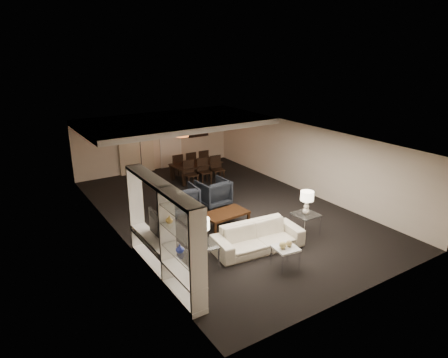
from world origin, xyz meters
name	(u,v)px	position (x,y,z in m)	size (l,w,h in m)	color
floor	(224,210)	(0.00, 0.00, 0.00)	(11.00, 11.00, 0.00)	black
ceiling	(224,136)	(0.00, 0.00, 2.50)	(7.00, 11.00, 0.02)	silver
wall_back	(155,141)	(0.00, 5.50, 1.25)	(7.00, 0.02, 2.50)	beige
wall_front	(365,243)	(0.00, -5.50, 1.25)	(7.00, 0.02, 2.50)	beige
wall_left	(117,196)	(-3.50, 0.00, 1.25)	(0.02, 11.00, 2.50)	beige
wall_right	(305,159)	(3.50, 0.00, 1.25)	(0.02, 11.00, 2.50)	beige
ceiling_soffit	(175,122)	(0.00, 3.50, 2.40)	(7.00, 4.00, 0.20)	silver
curtains	(136,145)	(-0.90, 5.42, 1.20)	(1.50, 0.12, 2.40)	beige
door	(171,144)	(0.70, 5.47, 1.05)	(0.90, 0.05, 2.10)	silver
painting	(198,129)	(2.10, 5.46, 1.55)	(0.95, 0.04, 0.65)	#142D38
media_unit	(163,232)	(-3.31, -2.60, 1.18)	(0.38, 3.40, 2.35)	white
pendant_light	(182,133)	(0.30, 3.50, 1.92)	(0.52, 0.52, 0.24)	#D8591E
sofa	(258,237)	(-0.64, -2.68, 0.35)	(2.42, 0.95, 0.71)	beige
coffee_table	(225,220)	(-0.64, -1.08, 0.24)	(1.33, 0.78, 0.48)	black
armchair_left	(181,199)	(-1.24, 0.62, 0.45)	(0.96, 0.99, 0.90)	black
armchair_right	(213,192)	(-0.04, 0.62, 0.45)	(0.96, 0.99, 0.90)	black
side_table_left	(202,256)	(-2.34, -2.68, 0.31)	(0.67, 0.67, 0.62)	white
side_table_right	(305,224)	(1.06, -2.68, 0.31)	(0.67, 0.67, 0.62)	white
table_lamp_left	(202,232)	(-2.34, -2.68, 0.96)	(0.38, 0.38, 0.69)	beige
table_lamp_right	(307,203)	(1.06, -2.68, 0.96)	(0.38, 0.38, 0.69)	#EFE1CA
marble_table	(285,257)	(-0.64, -3.78, 0.28)	(0.55, 0.55, 0.55)	white
gold_gourd_a	(283,245)	(-0.74, -3.78, 0.64)	(0.18, 0.18, 0.18)	#E2CE78
gold_gourd_b	(289,243)	(-0.54, -3.78, 0.63)	(0.16, 0.16, 0.16)	tan
television	(155,227)	(-3.28, -2.06, 1.07)	(0.15, 1.11, 0.64)	black
vase_blue	(180,249)	(-3.31, -3.46, 1.15)	(0.18, 0.18, 0.19)	#2533A1
vase_amber	(169,219)	(-3.31, -3.00, 1.64)	(0.16, 0.16, 0.17)	#AF8C3A
floor_speaker	(161,217)	(-2.42, -0.47, 0.55)	(0.12, 0.12, 1.09)	black
dining_table	(197,171)	(0.79, 3.28, 0.34)	(1.96, 1.09, 0.69)	black
chair_nl	(191,174)	(0.19, 2.63, 0.51)	(0.47, 0.47, 1.02)	black
chair_nm	(205,172)	(0.79, 2.63, 0.51)	(0.47, 0.47, 1.02)	black
chair_nr	(218,169)	(1.39, 2.63, 0.51)	(0.47, 0.47, 1.02)	black
chair_fl	(176,166)	(0.19, 3.93, 0.51)	(0.47, 0.47, 1.02)	black
chair_fm	(189,164)	(0.79, 3.93, 0.51)	(0.47, 0.47, 1.02)	black
chair_fr	(202,161)	(1.39, 3.93, 0.51)	(0.47, 0.47, 1.02)	black
floor_lamp	(141,152)	(-0.81, 5.17, 0.94)	(0.27, 0.27, 1.89)	black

